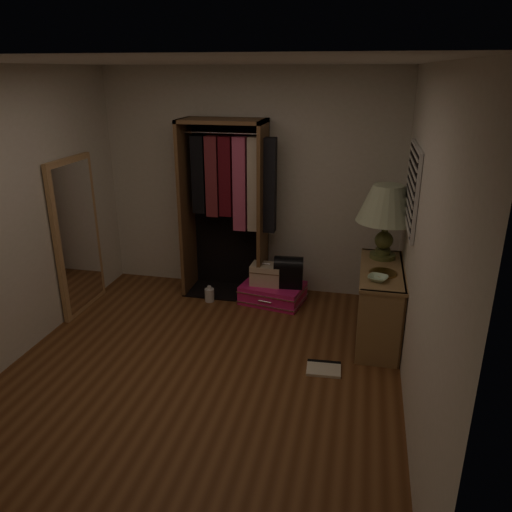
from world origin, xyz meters
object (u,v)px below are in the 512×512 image
pink_suitcase (273,293)px  train_case (266,274)px  console_bookshelf (379,301)px  floor_mirror (77,236)px  table_lamp (387,205)px  open_wardrobe (229,194)px  black_bag (289,271)px  white_jug (209,295)px

pink_suitcase → train_case: train_case is taller
pink_suitcase → console_bookshelf: bearing=-15.6°
floor_mirror → table_lamp: bearing=5.5°
open_wardrobe → console_bookshelf: bearing=-23.1°
open_wardrobe → train_case: size_ratio=5.67×
floor_mirror → black_bag: bearing=15.0°
table_lamp → white_jug: bearing=176.1°
pink_suitcase → white_jug: 0.74m
train_case → console_bookshelf: bearing=-22.5°
open_wardrobe → black_bag: bearing=-12.8°
open_wardrobe → floor_mirror: bearing=-153.1°
black_bag → train_case: bearing=175.1°
floor_mirror → train_case: 2.13m
open_wardrobe → black_bag: (0.73, -0.17, -0.82)m
open_wardrobe → white_jug: (-0.17, -0.32, -1.13)m
open_wardrobe → white_jug: 1.19m
open_wardrobe → table_lamp: open_wardrobe is taller
open_wardrobe → floor_mirror: (-1.51, -0.77, -0.37)m
train_case → black_bag: (0.26, 0.00, 0.06)m
white_jug → table_lamp: bearing=-3.9°
pink_suitcase → floor_mirror: bearing=-153.5°
black_bag → white_jug: black_bag is taller
floor_mirror → pink_suitcase: floor_mirror is taller
console_bookshelf → black_bag: size_ratio=3.15×
train_case → black_bag: black_bag is taller
console_bookshelf → open_wardrobe: 2.05m
console_bookshelf → pink_suitcase: 1.34m
pink_suitcase → white_jug: size_ratio=4.12×
open_wardrobe → train_case: open_wardrobe is taller
floor_mirror → pink_suitcase: size_ratio=2.16×
pink_suitcase → black_bag: size_ratio=2.22×
console_bookshelf → train_case: 1.38m
floor_mirror → table_lamp: size_ratio=2.26×
floor_mirror → table_lamp: 3.29m
console_bookshelf → table_lamp: size_ratio=1.49×
floor_mirror → pink_suitcase: (2.06, 0.60, -0.74)m
floor_mirror → train_case: floor_mirror is taller
floor_mirror → white_jug: (1.34, 0.44, -0.77)m
pink_suitcase → white_jug: (-0.72, -0.16, -0.03)m
pink_suitcase → black_bag: black_bag is taller
table_lamp → white_jug: table_lamp is taller
open_wardrobe → floor_mirror: open_wardrobe is taller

